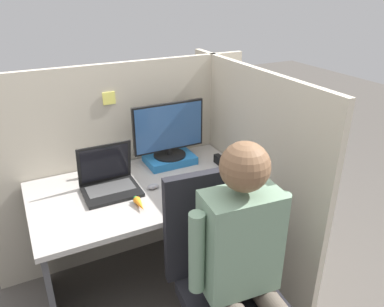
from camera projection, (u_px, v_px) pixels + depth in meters
cubicle_panel_back at (124, 166)px, 2.55m from camera, size 1.80×0.05×1.40m
cubicle_panel_right at (247, 174)px, 2.44m from camera, size 0.04×1.41×1.40m
desk at (146, 214)px, 2.29m from camera, size 1.30×0.76×0.74m
paper_box at (170, 159)px, 2.49m from camera, size 0.31×0.22×0.05m
monitor at (169, 130)px, 2.41m from camera, size 0.48×0.21×0.36m
laptop at (109, 182)px, 2.15m from camera, size 0.31×0.26×0.27m
mouse at (153, 186)px, 2.18m from camera, size 0.07×0.04×0.03m
stapler at (221, 161)px, 2.45m from camera, size 0.04×0.13×0.06m
carrot_toy at (140, 204)px, 1.99m from camera, size 0.04×0.13×0.04m
office_chair at (223, 277)px, 1.84m from camera, size 0.53×0.58×1.04m
person at (248, 261)px, 1.62m from camera, size 0.48×0.48×1.28m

